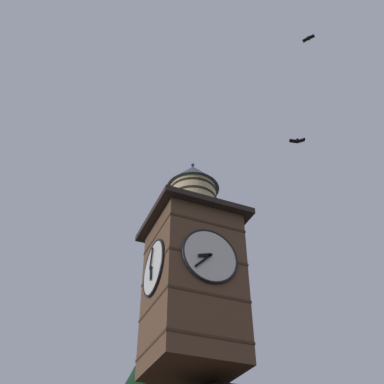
# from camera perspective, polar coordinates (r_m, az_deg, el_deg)

# --- Properties ---
(clock_tower) EXTENTS (3.83, 3.83, 9.59)m
(clock_tower) POSITION_cam_1_polar(r_m,az_deg,el_deg) (18.50, 0.07, -9.07)
(clock_tower) COLOR brown
(clock_tower) RESTS_ON building_main
(flying_bird_high) EXTENTS (0.48, 0.59, 0.14)m
(flying_bird_high) POSITION_cam_1_polar(r_m,az_deg,el_deg) (24.35, 14.04, 17.74)
(flying_bird_high) COLOR black
(flying_bird_low) EXTENTS (0.68, 0.48, 0.15)m
(flying_bird_low) POSITION_cam_1_polar(r_m,az_deg,el_deg) (20.42, 12.73, 6.12)
(flying_bird_low) COLOR black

